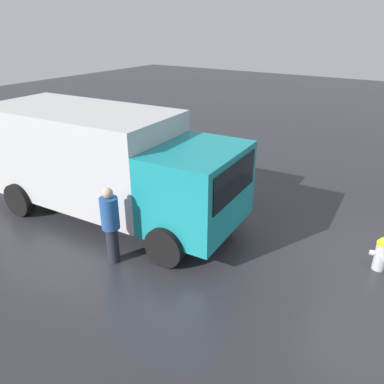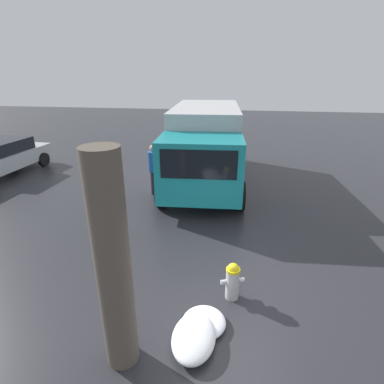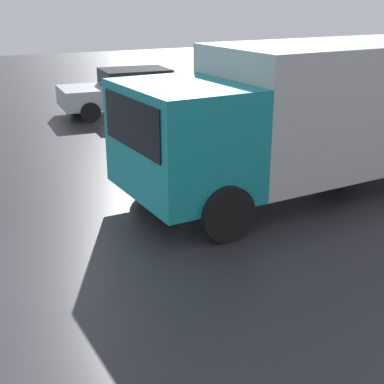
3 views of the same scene
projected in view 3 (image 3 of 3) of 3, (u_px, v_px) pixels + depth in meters
delivery_truck at (308, 112)px, 10.08m from camera, size 7.09×3.08×2.79m
pedestrian at (192, 133)px, 10.93m from camera, size 0.38×0.38×1.75m
parked_car at (130, 90)px, 17.29m from camera, size 4.47×2.22×1.40m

